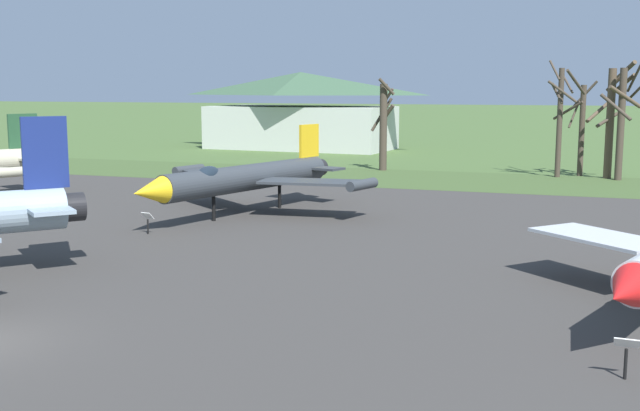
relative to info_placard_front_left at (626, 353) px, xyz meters
The scene contains 11 objects.
asphalt_apron 19.41m from the info_placard_front_left, 148.13° to the left, with size 74.15×44.10×0.05m, color #383533.
grass_verge_strip 41.69m from the info_placard_front_left, 113.28° to the left, with size 134.15×12.00×0.06m, color #3C5329.
info_placard_front_left is the anchor object (origin of this frame).
jet_fighter_rear_left 26.52m from the info_placard_front_left, 134.20° to the left, with size 13.05×14.53×4.69m.
info_placard_rear_left 23.88m from the info_placard_front_left, 148.83° to the left, with size 0.58×0.42×1.09m.
bare_tree_far_left 46.92m from the info_placard_front_left, 111.51° to the left, with size 2.24×2.26×7.62m.
bare_tree_left_of_center 43.26m from the info_placard_front_left, 94.27° to the left, with size 2.78×3.47×8.88m.
bare_tree_center 44.73m from the info_placard_front_left, 92.29° to the left, with size 2.91×2.91×8.19m.
bare_tree_right_of_center 43.65m from the info_placard_front_left, 89.43° to the left, with size 3.92×3.92×8.83m.
bare_tree_far_right 42.65m from the info_placard_front_left, 88.63° to the left, with size 3.39×3.41×8.66m.
visitor_building 71.06m from the info_placard_front_left, 116.70° to the left, with size 21.77×11.34×8.54m.
Camera 1 is at (15.43, -15.92, 6.85)m, focal length 43.75 mm.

